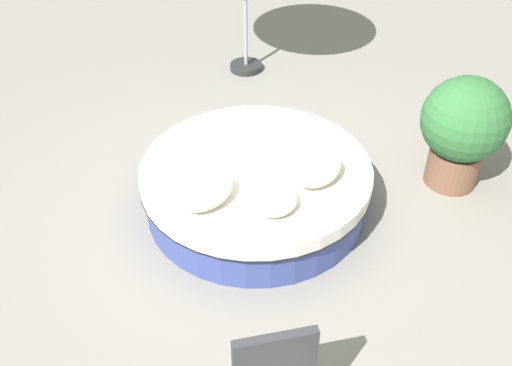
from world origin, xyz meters
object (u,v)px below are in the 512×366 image
object	(u,v)px
throw_pillow_0	(207,192)
throw_pillow_1	(276,201)
round_bed	(256,187)
throw_pillow_2	(319,170)
planter	(463,127)

from	to	relation	value
throw_pillow_0	throw_pillow_1	xyz separation A→B (m)	(0.29, -0.52, -0.02)
round_bed	throw_pillow_1	xyz separation A→B (m)	(-0.36, -0.50, 0.32)
round_bed	throw_pillow_2	distance (m)	0.69
throw_pillow_2	throw_pillow_0	bearing A→B (deg)	145.88
throw_pillow_1	throw_pillow_2	distance (m)	0.57
throw_pillow_2	throw_pillow_1	bearing A→B (deg)	173.94
round_bed	throw_pillow_1	size ratio (longest dim) A/B	5.30
throw_pillow_0	throw_pillow_1	size ratio (longest dim) A/B	1.35
round_bed	planter	xyz separation A→B (m)	(1.57, -1.32, 0.41)
round_bed	throw_pillow_2	bearing A→B (deg)	-69.76
throw_pillow_0	throw_pillow_2	bearing A→B (deg)	-34.12
throw_pillow_2	planter	bearing A→B (deg)	-29.08
round_bed	throw_pillow_0	size ratio (longest dim) A/B	3.92
throw_pillow_1	throw_pillow_2	xyz separation A→B (m)	(0.56, -0.06, 0.02)
throw_pillow_0	planter	size ratio (longest dim) A/B	0.47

